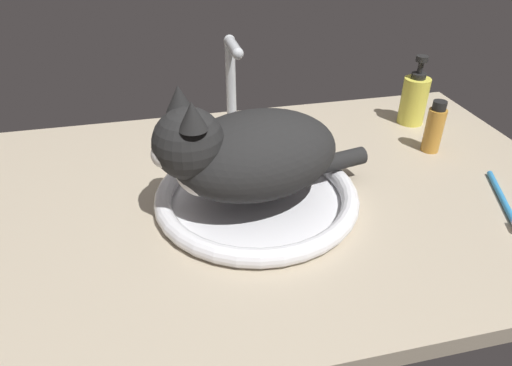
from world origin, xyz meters
The scene contains 7 objects.
countertop centered at (0.00, 0.00, 1.50)cm, with size 118.58×72.15×3.00cm, color #B7A88E.
sink_basin centered at (-0.11, -2.77, 4.35)cm, with size 34.95×34.95×3.01cm.
faucet centered at (-0.11, 19.50, 11.78)cm, with size 20.26×11.29×22.72cm.
cat centered at (-2.31, -3.20, 13.32)cm, with size 38.24×24.48×18.89cm.
amber_bottle centered at (39.33, 7.47, 8.09)cm, with size 3.64×3.64×10.89cm.
soap_pump_bottle centered at (42.05, 20.67, 8.78)cm, with size 5.84×5.84×15.64cm.
toothbrush centered at (41.46, -12.85, 3.62)cm, with size 8.03×17.29×1.70cm.
Camera 1 is at (-14.42, -65.29, 48.71)cm, focal length 31.77 mm.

